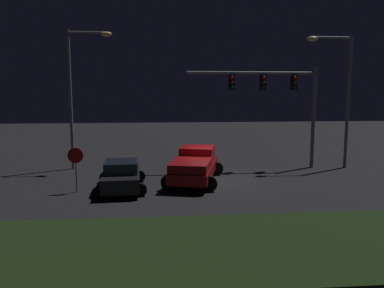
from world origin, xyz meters
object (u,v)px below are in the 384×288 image
object	(u,v)px
traffic_signal_gantry	(277,92)
car_sedan	(121,175)
street_lamp_right	(340,85)
stop_sign	(76,161)
street_lamp_left	(79,83)
pickup_truck	(195,164)

from	to	relation	value
traffic_signal_gantry	car_sedan	bearing A→B (deg)	-153.55
street_lamp_right	stop_sign	xyz separation A→B (m)	(-15.59, -4.75, -3.76)
street_lamp_left	traffic_signal_gantry	bearing A→B (deg)	-4.41
pickup_truck	stop_sign	bearing A→B (deg)	120.40
street_lamp_left	stop_sign	xyz separation A→B (m)	(0.87, -6.00, -3.90)
car_sedan	street_lamp_right	bearing A→B (deg)	-74.89
traffic_signal_gantry	street_lamp_right	distance (m)	4.00
street_lamp_right	car_sedan	bearing A→B (deg)	-161.76
pickup_truck	stop_sign	size ratio (longest dim) A/B	2.57
stop_sign	street_lamp_right	bearing A→B (deg)	16.96
car_sedan	stop_sign	world-z (taller)	stop_sign
car_sedan	street_lamp_left	world-z (taller)	street_lamp_left
street_lamp_right	stop_sign	bearing A→B (deg)	-163.04
pickup_truck	street_lamp_left	world-z (taller)	street_lamp_left
traffic_signal_gantry	street_lamp_left	distance (m)	12.55
car_sedan	stop_sign	xyz separation A→B (m)	(-2.17, -0.33, 0.82)
traffic_signal_gantry	street_lamp_left	bearing A→B (deg)	175.59
pickup_truck	street_lamp_left	xyz separation A→B (m)	(-6.92, 4.23, 4.46)
street_lamp_left	stop_sign	size ratio (longest dim) A/B	3.91
pickup_truck	stop_sign	world-z (taller)	stop_sign
street_lamp_left	car_sedan	bearing A→B (deg)	-61.78
traffic_signal_gantry	stop_sign	world-z (taller)	traffic_signal_gantry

